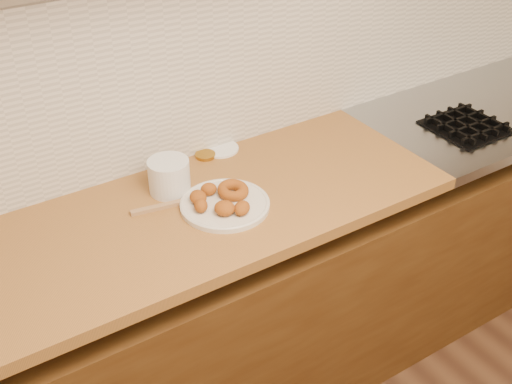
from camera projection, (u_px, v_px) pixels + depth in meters
wall_back at (225, 18)px, 2.06m from camera, size 4.00×0.02×2.70m
base_cabinet at (274, 296)px, 2.38m from camera, size 3.60×0.60×0.77m
butcher_block at (87, 253)px, 1.81m from camera, size 2.30×0.62×0.04m
stovetop at (509, 102)px, 2.62m from camera, size 1.30×0.62×0.04m
backsplash at (228, 64)px, 2.13m from camera, size 3.60×0.02×0.60m
donut_plate at (225, 205)px, 1.96m from camera, size 0.28×0.28×0.02m
ring_donut at (233, 190)px, 1.98m from camera, size 0.14×0.14×0.04m
fried_dough_chunks at (216, 202)px, 1.92m from camera, size 0.16×0.21×0.04m
plastic_tub at (169, 176)px, 2.01m from camera, size 0.15×0.15×0.11m
tub_lid at (220, 149)px, 2.25m from camera, size 0.16×0.16×0.01m
brass_jar_lid at (205, 155)px, 2.21m from camera, size 0.09×0.09×0.01m
wooden_utensil at (156, 208)px, 1.95m from camera, size 0.16×0.05×0.01m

